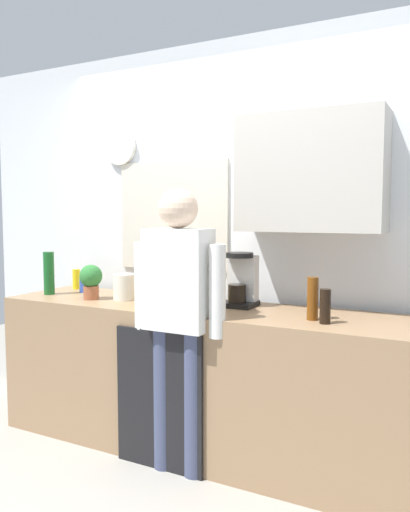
# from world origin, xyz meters

# --- Properties ---
(ground_plane) EXTENTS (8.00, 8.00, 0.00)m
(ground_plane) POSITION_xyz_m (0.00, 0.00, 0.00)
(ground_plane) COLOR #9E998E
(kitchen_counter) EXTENTS (2.71, 0.64, 0.90)m
(kitchen_counter) POSITION_xyz_m (0.00, 0.30, 0.45)
(kitchen_counter) COLOR #937251
(kitchen_counter) RESTS_ON ground_plane
(dishwasher_panel) EXTENTS (0.56, 0.02, 0.81)m
(dishwasher_panel) POSITION_xyz_m (-0.11, -0.03, 0.40)
(dishwasher_panel) COLOR black
(dishwasher_panel) RESTS_ON ground_plane
(back_wall_assembly) EXTENTS (4.31, 0.42, 2.60)m
(back_wall_assembly) POSITION_xyz_m (0.07, 0.70, 1.36)
(back_wall_assembly) COLOR silver
(back_wall_assembly) RESTS_ON ground_plane
(coffee_maker) EXTENTS (0.20, 0.20, 0.33)m
(coffee_maker) POSITION_xyz_m (0.19, 0.44, 1.04)
(coffee_maker) COLOR black
(coffee_maker) RESTS_ON kitchen_counter
(bottle_dark_sauce) EXTENTS (0.06, 0.06, 0.18)m
(bottle_dark_sauce) POSITION_xyz_m (0.77, 0.17, 0.99)
(bottle_dark_sauce) COLOR black
(bottle_dark_sauce) RESTS_ON kitchen_counter
(bottle_amber_beer) EXTENTS (0.06, 0.06, 0.23)m
(bottle_amber_beer) POSITION_xyz_m (0.69, 0.23, 1.01)
(bottle_amber_beer) COLOR brown
(bottle_amber_beer) RESTS_ON kitchen_counter
(bottle_green_wine) EXTENTS (0.07, 0.07, 0.30)m
(bottle_green_wine) POSITION_xyz_m (-1.18, 0.22, 1.05)
(bottle_green_wine) COLOR #195923
(bottle_green_wine) RESTS_ON kitchen_counter
(bottle_olive_oil) EXTENTS (0.06, 0.06, 0.25)m
(bottle_olive_oil) POSITION_xyz_m (0.00, 0.38, 1.02)
(bottle_olive_oil) COLOR olive
(bottle_olive_oil) RESTS_ON kitchen_counter
(cup_yellow_cup) EXTENTS (0.07, 0.07, 0.08)m
(cup_yellow_cup) POSITION_xyz_m (-0.32, 0.09, 0.94)
(cup_yellow_cup) COLOR yellow
(cup_yellow_cup) RESTS_ON kitchen_counter
(cup_blue_mug) EXTENTS (0.08, 0.08, 0.10)m
(cup_blue_mug) POSITION_xyz_m (-1.02, 0.42, 0.95)
(cup_blue_mug) COLOR #3351B2
(cup_blue_mug) RESTS_ON kitchen_counter
(mixing_bowl) EXTENTS (0.22, 0.22, 0.08)m
(mixing_bowl) POSITION_xyz_m (-0.40, 0.49, 0.94)
(mixing_bowl) COLOR orange
(mixing_bowl) RESTS_ON kitchen_counter
(potted_plant) EXTENTS (0.15, 0.15, 0.23)m
(potted_plant) POSITION_xyz_m (-0.79, 0.20, 1.03)
(potted_plant) COLOR #9E5638
(potted_plant) RESTS_ON kitchen_counter
(dish_soap) EXTENTS (0.06, 0.06, 0.18)m
(dish_soap) POSITION_xyz_m (-1.19, 0.51, 0.97)
(dish_soap) COLOR yellow
(dish_soap) RESTS_ON kitchen_counter
(storage_canister) EXTENTS (0.14, 0.14, 0.17)m
(storage_canister) POSITION_xyz_m (-0.58, 0.28, 0.98)
(storage_canister) COLOR silver
(storage_canister) RESTS_ON kitchen_counter
(person_at_sink) EXTENTS (0.57, 0.22, 1.60)m
(person_at_sink) POSITION_xyz_m (0.00, 0.00, 0.95)
(person_at_sink) COLOR #3F4766
(person_at_sink) RESTS_ON ground_plane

